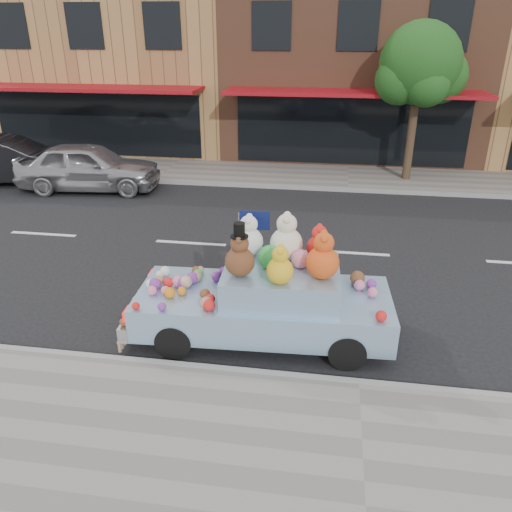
% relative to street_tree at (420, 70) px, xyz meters
% --- Properties ---
extents(ground, '(120.00, 120.00, 0.00)m').
position_rel_street_tree_xyz_m(ground, '(-2.03, -6.55, -3.69)').
color(ground, black).
rests_on(ground, ground).
extents(near_sidewalk, '(60.00, 3.00, 0.12)m').
position_rel_street_tree_xyz_m(near_sidewalk, '(-2.03, -13.05, -3.63)').
color(near_sidewalk, gray).
rests_on(near_sidewalk, ground).
extents(far_sidewalk, '(60.00, 3.00, 0.12)m').
position_rel_street_tree_xyz_m(far_sidewalk, '(-2.03, -0.05, -3.63)').
color(far_sidewalk, gray).
rests_on(far_sidewalk, ground).
extents(near_kerb, '(60.00, 0.12, 0.13)m').
position_rel_street_tree_xyz_m(near_kerb, '(-2.03, -11.55, -3.63)').
color(near_kerb, gray).
rests_on(near_kerb, ground).
extents(far_kerb, '(60.00, 0.12, 0.13)m').
position_rel_street_tree_xyz_m(far_kerb, '(-2.03, -1.55, -3.63)').
color(far_kerb, gray).
rests_on(far_kerb, ground).
extents(storefront_left, '(10.00, 9.80, 7.30)m').
position_rel_street_tree_xyz_m(storefront_left, '(-12.03, 5.42, -0.05)').
color(storefront_left, '#A77A46').
rests_on(storefront_left, ground).
extents(storefront_mid, '(10.00, 9.80, 7.30)m').
position_rel_street_tree_xyz_m(storefront_mid, '(-2.03, 5.42, -0.05)').
color(storefront_mid, brown).
rests_on(storefront_mid, ground).
extents(street_tree, '(3.00, 2.70, 5.22)m').
position_rel_street_tree_xyz_m(street_tree, '(0.00, 0.00, 0.00)').
color(street_tree, '#38281C').
rests_on(street_tree, ground).
extents(car_silver, '(4.77, 2.31, 1.57)m').
position_rel_street_tree_xyz_m(car_silver, '(-10.53, -2.62, -2.91)').
color(car_silver, '#A2A1A6').
rests_on(car_silver, ground).
extents(car_dark, '(5.05, 2.70, 1.58)m').
position_rel_street_tree_xyz_m(car_dark, '(-13.67, -2.26, -2.90)').
color(car_dark, black).
rests_on(car_dark, ground).
extents(art_car, '(4.56, 1.96, 2.24)m').
position_rel_street_tree_xyz_m(art_car, '(-3.61, -10.36, -2.89)').
color(art_car, black).
rests_on(art_car, ground).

